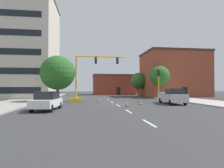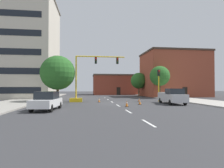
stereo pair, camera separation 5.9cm
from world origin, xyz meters
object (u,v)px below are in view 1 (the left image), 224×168
at_px(tree_right_mid, 160,76).
at_px(pickup_truck_silver, 172,96).
at_px(traffic_light_pole_right, 159,78).
at_px(traffic_cone_roadside_a, 139,100).
at_px(traffic_cone_roadside_b, 127,104).
at_px(tree_left_near, 58,73).
at_px(traffic_cone_roadside_d, 99,100).
at_px(traffic_cone_roadside_c, 140,102).
at_px(tree_right_far, 139,81).
at_px(traffic_signal_gantry, 83,87).
at_px(sedan_white_near_left, 47,101).

xyz_separation_m(tree_right_mid, pickup_truck_silver, (-3.31, -12.34, -3.40)).
bearing_deg(traffic_light_pole_right, traffic_cone_roadside_a, -178.31).
bearing_deg(traffic_cone_roadside_a, traffic_cone_roadside_b, -116.30).
height_order(tree_left_near, traffic_cone_roadside_a, tree_left_near).
relative_size(traffic_light_pole_right, pickup_truck_silver, 0.87).
bearing_deg(traffic_cone_roadside_d, traffic_cone_roadside_b, -68.29).
bearing_deg(traffic_cone_roadside_b, tree_right_mid, 56.77).
bearing_deg(traffic_cone_roadside_b, traffic_light_pole_right, 46.61).
relative_size(traffic_light_pole_right, traffic_cone_roadside_c, 7.45).
bearing_deg(traffic_light_pole_right, traffic_cone_roadside_d, -179.33).
height_order(tree_right_mid, traffic_cone_roadside_a, tree_right_mid).
bearing_deg(traffic_cone_roadside_d, tree_right_far, 58.73).
distance_m(pickup_truck_silver, traffic_cone_roadside_a, 5.16).
distance_m(tree_right_far, traffic_cone_roadside_a, 18.93).
xyz_separation_m(tree_right_mid, traffic_cone_roadside_d, (-12.46, -8.41, -4.09)).
height_order(traffic_signal_gantry, traffic_cone_roadside_b, traffic_signal_gantry).
bearing_deg(sedan_white_near_left, traffic_cone_roadside_a, 37.66).
height_order(traffic_light_pole_right, tree_right_far, tree_right_far).
bearing_deg(tree_left_near, tree_right_mid, 20.62).
distance_m(sedan_white_near_left, traffic_cone_roadside_a, 14.33).
height_order(pickup_truck_silver, sedan_white_near_left, pickup_truck_silver).
xyz_separation_m(pickup_truck_silver, traffic_cone_roadside_d, (-9.15, 3.93, -0.69)).
height_order(traffic_cone_roadside_b, traffic_cone_roadside_d, traffic_cone_roadside_b).
height_order(traffic_cone_roadside_c, traffic_cone_roadside_d, traffic_cone_roadside_c).
height_order(tree_left_near, traffic_cone_roadside_c, tree_left_near).
bearing_deg(tree_right_far, traffic_cone_roadside_c, -105.40).
bearing_deg(traffic_light_pole_right, traffic_cone_roadside_c, -133.81).
xyz_separation_m(traffic_signal_gantry, sedan_white_near_left, (-3.09, -9.87, -1.30)).
bearing_deg(traffic_cone_roadside_c, tree_right_far, 74.60).
bearing_deg(traffic_cone_roadside_c, traffic_signal_gantry, 142.76).
relative_size(traffic_signal_gantry, traffic_cone_roadside_b, 12.22).
distance_m(tree_right_mid, traffic_cone_roadside_c, 15.37).
distance_m(traffic_light_pole_right, tree_left_near, 15.05).
bearing_deg(tree_right_mid, tree_left_near, -159.38).
bearing_deg(traffic_light_pole_right, traffic_signal_gantry, 174.77).
xyz_separation_m(tree_right_mid, tree_right_far, (-1.57, 9.53, -0.59)).
height_order(traffic_cone_roadside_a, traffic_cone_roadside_d, traffic_cone_roadside_a).
xyz_separation_m(traffic_cone_roadside_a, traffic_cone_roadside_d, (-5.90, -0.01, -0.01)).
relative_size(tree_right_mid, traffic_cone_roadside_d, 10.77).
bearing_deg(pickup_truck_silver, traffic_cone_roadside_a, 129.47).
distance_m(traffic_signal_gantry, tree_right_far, 21.45).
height_order(traffic_signal_gantry, traffic_cone_roadside_a, traffic_signal_gantry).
bearing_deg(traffic_cone_roadside_b, sedan_white_near_left, -165.22).
bearing_deg(traffic_signal_gantry, traffic_cone_roadside_c, -37.24).
bearing_deg(tree_left_near, sedan_white_near_left, -86.79).
height_order(tree_right_mid, tree_left_near, tree_left_near).
height_order(sedan_white_near_left, traffic_cone_roadside_c, sedan_white_near_left).
distance_m(traffic_signal_gantry, traffic_cone_roadside_b, 9.39).
relative_size(traffic_light_pole_right, traffic_cone_roadside_b, 7.19).
bearing_deg(traffic_cone_roadside_d, tree_left_near, 166.32).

